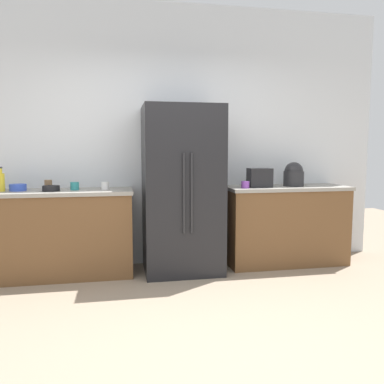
% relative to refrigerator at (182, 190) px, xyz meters
% --- Properties ---
extents(ground_plane, '(10.69, 10.69, 0.00)m').
position_rel_refrigerator_xyz_m(ground_plane, '(-0.14, -1.52, -0.92)').
color(ground_plane, gray).
extents(kitchen_back_panel, '(5.34, 0.10, 3.05)m').
position_rel_refrigerator_xyz_m(kitchen_back_panel, '(-0.14, 0.41, 0.61)').
color(kitchen_back_panel, silver).
rests_on(kitchen_back_panel, ground_plane).
extents(counter_left, '(1.53, 0.59, 0.93)m').
position_rel_refrigerator_xyz_m(counter_left, '(-1.31, 0.07, -0.45)').
color(counter_left, brown).
rests_on(counter_left, ground_plane).
extents(counter_right, '(1.44, 0.59, 0.93)m').
position_rel_refrigerator_xyz_m(counter_right, '(1.26, 0.07, -0.45)').
color(counter_right, brown).
rests_on(counter_right, ground_plane).
extents(refrigerator, '(0.85, 0.71, 1.83)m').
position_rel_refrigerator_xyz_m(refrigerator, '(0.00, 0.00, 0.00)').
color(refrigerator, black).
rests_on(refrigerator, ground_plane).
extents(toaster, '(0.26, 0.18, 0.22)m').
position_rel_refrigerator_xyz_m(toaster, '(0.90, 0.00, 0.12)').
color(toaster, black).
rests_on(toaster, counter_right).
extents(rice_cooker, '(0.24, 0.24, 0.29)m').
position_rel_refrigerator_xyz_m(rice_cooker, '(1.35, 0.05, 0.15)').
color(rice_cooker, '#262628').
rests_on(rice_cooker, counter_right).
extents(bottle_a, '(0.08, 0.08, 0.25)m').
position_rel_refrigerator_xyz_m(bottle_a, '(-1.89, 0.07, 0.12)').
color(bottle_a, yellow).
rests_on(bottle_a, counter_left).
extents(cup_a, '(0.08, 0.08, 0.11)m').
position_rel_refrigerator_xyz_m(cup_a, '(-1.44, 0.16, 0.07)').
color(cup_a, brown).
rests_on(cup_a, counter_left).
extents(cup_b, '(0.09, 0.09, 0.08)m').
position_rel_refrigerator_xyz_m(cup_b, '(-1.15, 0.07, 0.06)').
color(cup_b, teal).
rests_on(cup_b, counter_left).
extents(cup_c, '(0.08, 0.08, 0.08)m').
position_rel_refrigerator_xyz_m(cup_c, '(-0.83, 0.07, 0.06)').
color(cup_c, white).
rests_on(cup_c, counter_left).
extents(cup_d, '(0.09, 0.09, 0.08)m').
position_rel_refrigerator_xyz_m(cup_d, '(0.71, -0.08, 0.05)').
color(cup_d, purple).
rests_on(cup_d, counter_right).
extents(bowl_a, '(0.18, 0.18, 0.06)m').
position_rel_refrigerator_xyz_m(bowl_a, '(-1.38, 0.00, 0.04)').
color(bowl_a, black).
rests_on(bowl_a, counter_left).
extents(bowl_b, '(0.17, 0.17, 0.07)m').
position_rel_refrigerator_xyz_m(bowl_b, '(-1.73, 0.10, 0.05)').
color(bowl_b, blue).
rests_on(bowl_b, counter_left).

